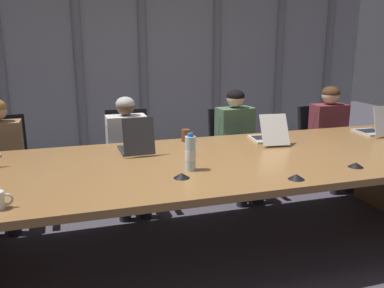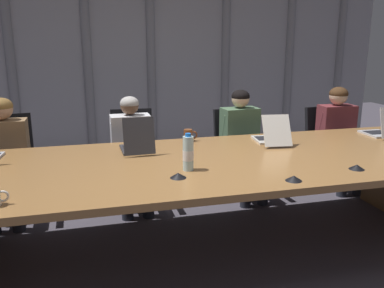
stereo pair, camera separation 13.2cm
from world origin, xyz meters
TOP-DOWN VIEW (x-y plane):
  - ground_plane at (0.00, 0.00)m, footprint 13.45×13.45m
  - conference_table at (0.00, 0.00)m, footprint 4.18×1.48m
  - curtain_backdrop at (0.00, 2.80)m, footprint 6.72×0.17m
  - laptop_left_mid at (-0.61, 0.37)m, footprint 0.26×0.38m
  - laptop_center at (0.59, 0.39)m, footprint 0.29×0.47m
  - laptop_right_mid at (1.74, 0.35)m, footprint 0.26×0.39m
  - office_chair_left_end at (-1.72, 1.20)m, footprint 0.60×0.61m
  - office_chair_left_mid at (-0.55, 1.20)m, footprint 0.60×0.60m
  - office_chair_center at (0.60, 1.20)m, footprint 0.60×0.60m
  - office_chair_right_mid at (1.75, 1.20)m, footprint 0.60×0.60m
  - person_left_mid at (-0.58, 1.04)m, footprint 0.40×0.55m
  - person_center at (0.60, 1.04)m, footprint 0.42×0.57m
  - person_right_mid at (1.76, 1.05)m, footprint 0.42×0.56m
  - water_bottle_primary at (-0.32, -0.21)m, footprint 0.08×0.08m
  - coffee_mug_far at (-0.11, 0.62)m, footprint 0.13×0.08m
  - conference_mic_left_side at (0.84, -0.49)m, footprint 0.11×0.11m
  - conference_mic_middle at (-0.42, -0.35)m, footprint 0.11×0.11m
  - conference_mic_right_side at (0.29, -0.60)m, footprint 0.11×0.11m

SIDE VIEW (x-z plane):
  - ground_plane at x=0.00m, z-range 0.00..0.00m
  - office_chair_right_mid at x=1.75m, z-range -0.11..0.78m
  - office_chair_center at x=0.60m, z-range -0.12..0.79m
  - office_chair_left_end at x=-1.72m, z-range -0.13..0.83m
  - office_chair_left_mid at x=-0.55m, z-range -0.13..0.83m
  - conference_table at x=0.00m, z-range 0.24..1.00m
  - person_left_mid at x=-0.58m, z-range 0.07..1.19m
  - person_center at x=0.60m, z-range 0.07..1.22m
  - person_right_mid at x=1.76m, z-range 0.08..1.23m
  - conference_mic_left_side at x=0.84m, z-range 0.76..0.79m
  - conference_mic_middle at x=-0.42m, z-range 0.76..0.79m
  - conference_mic_right_side at x=0.29m, z-range 0.76..0.79m
  - laptop_center at x=0.59m, z-range 0.68..0.95m
  - coffee_mug_far at x=-0.11m, z-range 0.76..0.87m
  - laptop_right_mid at x=1.74m, z-range 0.67..0.96m
  - laptop_left_mid at x=-0.61m, z-range 0.66..0.97m
  - water_bottle_primary at x=-0.32m, z-range 0.75..1.01m
  - curtain_backdrop at x=0.00m, z-range 0.00..3.19m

